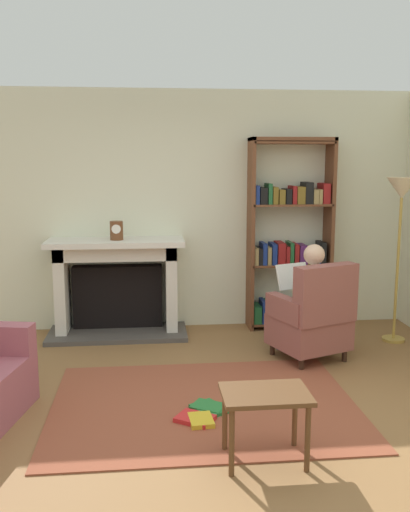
# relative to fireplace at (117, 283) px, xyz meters

# --- Properties ---
(ground) EXTENTS (14.00, 14.00, 0.00)m
(ground) POSITION_rel_fireplace_xyz_m (0.77, -2.30, -0.57)
(ground) COLOR olive
(back_wall) EXTENTS (5.60, 0.10, 2.70)m
(back_wall) POSITION_rel_fireplace_xyz_m (0.77, 0.25, 0.78)
(back_wall) COLOR beige
(back_wall) RESTS_ON ground
(area_rug) EXTENTS (2.40, 1.80, 0.01)m
(area_rug) POSITION_rel_fireplace_xyz_m (0.77, -2.00, -0.56)
(area_rug) COLOR brown
(area_rug) RESTS_ON ground
(fireplace) EXTENTS (1.52, 0.64, 1.07)m
(fireplace) POSITION_rel_fireplace_xyz_m (0.00, 0.00, 0.00)
(fireplace) COLOR #4C4742
(fireplace) RESTS_ON ground
(mantel_clock) EXTENTS (0.14, 0.14, 0.20)m
(mantel_clock) POSITION_rel_fireplace_xyz_m (0.01, -0.10, 0.60)
(mantel_clock) COLOR brown
(mantel_clock) RESTS_ON fireplace
(bookshelf) EXTENTS (0.95, 0.32, 2.17)m
(bookshelf) POSITION_rel_fireplace_xyz_m (1.96, 0.03, 0.45)
(bookshelf) COLOR brown
(bookshelf) RESTS_ON ground
(armchair_reading) EXTENTS (0.82, 0.81, 0.97)m
(armchair_reading) POSITION_rel_fireplace_xyz_m (1.92, -1.09, -0.15)
(armchair_reading) COLOR #331E14
(armchair_reading) RESTS_ON ground
(seated_reader) EXTENTS (0.49, 0.59, 1.14)m
(seated_reader) POSITION_rel_fireplace_xyz_m (1.88, -0.98, 0.05)
(seated_reader) COLOR silver
(seated_reader) RESTS_ON ground
(side_table) EXTENTS (0.56, 0.39, 0.47)m
(side_table) POSITION_rel_fireplace_xyz_m (1.08, -2.87, -0.17)
(side_table) COLOR brown
(side_table) RESTS_ON ground
(scattered_books) EXTENTS (0.45, 0.50, 0.03)m
(scattered_books) POSITION_rel_fireplace_xyz_m (0.74, -2.20, -0.54)
(scattered_books) COLOR #267233
(scattered_books) RESTS_ON area_rug
(floor_lamp) EXTENTS (0.32, 0.32, 1.75)m
(floor_lamp) POSITION_rel_fireplace_xyz_m (2.97, -0.59, 0.91)
(floor_lamp) COLOR #B7933F
(floor_lamp) RESTS_ON ground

